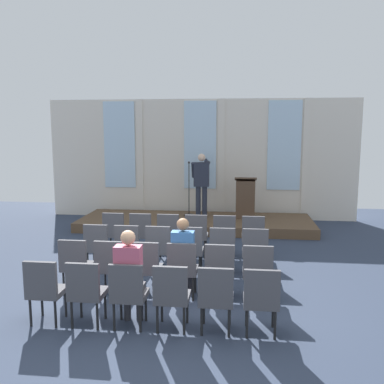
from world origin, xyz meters
TOP-DOWN VIEW (x-y plane):
  - ground_plane at (0.00, 0.00)m, footprint 17.76×17.76m
  - rear_partition at (0.03, 6.82)m, footprint 9.34×0.14m
  - stage_platform at (0.00, 5.50)m, footprint 6.38×2.06m
  - speaker at (0.15, 5.64)m, footprint 0.51×0.69m
  - mic_stand at (-0.23, 5.87)m, footprint 0.28×0.28m
  - lectern at (1.36, 5.75)m, footprint 0.60×0.48m
  - chair_r0_c0 at (-1.48, 2.80)m, footprint 0.46×0.44m
  - chair_r0_c1 at (-0.89, 2.80)m, footprint 0.46×0.44m
  - chair_r0_c2 at (-0.30, 2.80)m, footprint 0.46×0.44m
  - chair_r0_c3 at (0.30, 2.80)m, footprint 0.46×0.44m
  - chair_r0_c4 at (0.89, 2.80)m, footprint 0.46×0.44m
  - chair_r0_c5 at (1.48, 2.80)m, footprint 0.46×0.44m
  - chair_r1_c0 at (-1.48, 1.69)m, footprint 0.46×0.44m
  - chair_r1_c1 at (-0.89, 1.69)m, footprint 0.46×0.44m
  - chair_r1_c2 at (-0.30, 1.69)m, footprint 0.46×0.44m
  - chair_r1_c3 at (0.30, 1.69)m, footprint 0.46×0.44m
  - chair_r1_c4 at (0.89, 1.69)m, footprint 0.46×0.44m
  - chair_r1_c5 at (1.48, 1.69)m, footprint 0.46×0.44m
  - chair_r2_c0 at (-1.48, 0.59)m, footprint 0.46×0.44m
  - chair_r2_c1 at (-0.89, 0.59)m, footprint 0.46×0.44m
  - chair_r2_c2 at (-0.30, 0.59)m, footprint 0.46×0.44m
  - chair_r2_c3 at (0.30, 0.59)m, footprint 0.46×0.44m
  - audience_r2_c3 at (0.30, 0.67)m, footprint 0.36×0.39m
  - chair_r2_c4 at (0.89, 0.59)m, footprint 0.46×0.44m
  - chair_r2_c5 at (1.48, 0.59)m, footprint 0.46×0.44m
  - chair_r3_c0 at (-1.48, -0.51)m, footprint 0.46×0.44m
  - chair_r3_c1 at (-0.89, -0.51)m, footprint 0.46×0.44m
  - chair_r3_c2 at (-0.30, -0.51)m, footprint 0.46×0.44m
  - audience_r3_c2 at (-0.30, -0.43)m, footprint 0.36×0.39m
  - chair_r3_c3 at (0.30, -0.51)m, footprint 0.46×0.44m
  - chair_r3_c4 at (0.89, -0.51)m, footprint 0.46×0.44m
  - chair_r3_c5 at (1.48, -0.51)m, footprint 0.46×0.44m

SIDE VIEW (x-z plane):
  - ground_plane at x=0.00m, z-range 0.00..0.00m
  - stage_platform at x=0.00m, z-range 0.00..0.26m
  - chair_r0_c0 at x=-1.48m, z-range 0.06..1.00m
  - chair_r0_c1 at x=-0.89m, z-range 0.06..1.00m
  - chair_r0_c2 at x=-0.30m, z-range 0.06..1.00m
  - chair_r0_c3 at x=0.30m, z-range 0.06..1.00m
  - chair_r0_c4 at x=0.89m, z-range 0.06..1.00m
  - chair_r0_c5 at x=1.48m, z-range 0.06..1.00m
  - chair_r1_c0 at x=-1.48m, z-range 0.06..1.00m
  - chair_r1_c1 at x=-0.89m, z-range 0.06..1.00m
  - chair_r1_c2 at x=-0.30m, z-range 0.06..1.00m
  - chair_r1_c3 at x=0.30m, z-range 0.06..1.00m
  - chair_r1_c4 at x=0.89m, z-range 0.06..1.00m
  - chair_r1_c5 at x=1.48m, z-range 0.06..1.00m
  - chair_r2_c0 at x=-1.48m, z-range 0.06..1.00m
  - chair_r2_c1 at x=-0.89m, z-range 0.06..1.00m
  - chair_r2_c2 at x=-0.30m, z-range 0.06..1.00m
  - chair_r2_c3 at x=0.30m, z-range 0.06..1.00m
  - chair_r2_c4 at x=0.89m, z-range 0.06..1.00m
  - chair_r2_c5 at x=1.48m, z-range 0.06..1.00m
  - chair_r3_c0 at x=-1.48m, z-range 0.06..1.00m
  - chair_r3_c1 at x=-0.89m, z-range 0.06..1.00m
  - chair_r3_c2 at x=-0.30m, z-range 0.06..1.00m
  - chair_r3_c3 at x=0.30m, z-range 0.06..1.00m
  - chair_r3_c4 at x=0.89m, z-range 0.06..1.00m
  - chair_r3_c5 at x=1.48m, z-range 0.06..1.00m
  - mic_stand at x=-0.23m, z-range -0.18..1.37m
  - audience_r2_c3 at x=0.30m, z-range 0.07..1.38m
  - audience_r3_c2 at x=-0.30m, z-range 0.07..1.44m
  - lectern at x=1.36m, z-range 0.23..1.39m
  - speaker at x=0.15m, z-range 0.40..2.19m
  - rear_partition at x=0.03m, z-range 0.03..3.64m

